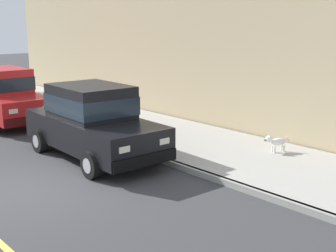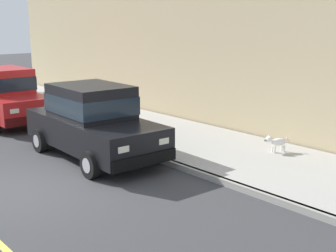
% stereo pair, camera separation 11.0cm
% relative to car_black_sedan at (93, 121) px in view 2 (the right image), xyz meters
% --- Properties ---
extents(ground_plane, '(80.00, 80.00, 0.00)m').
position_rel_car_black_sedan_xyz_m(ground_plane, '(-2.17, -0.92, -0.98)').
color(ground_plane, '#38383A').
extents(curb, '(0.16, 64.00, 0.14)m').
position_rel_car_black_sedan_xyz_m(curb, '(1.03, -0.92, -0.91)').
color(curb, gray).
rests_on(curb, ground).
extents(sidewalk, '(3.60, 64.00, 0.14)m').
position_rel_car_black_sedan_xyz_m(sidewalk, '(2.83, -0.92, -0.91)').
color(sidewalk, '#A8A59E').
rests_on(sidewalk, ground).
extents(car_black_sedan, '(2.16, 4.66, 1.92)m').
position_rel_car_black_sedan_xyz_m(car_black_sedan, '(0.00, 0.00, 0.00)').
color(car_black_sedan, black).
rests_on(car_black_sedan, ground).
extents(car_red_sedan, '(2.07, 4.62, 1.92)m').
position_rel_car_black_sedan_xyz_m(car_red_sedan, '(-0.08, 5.74, 0.00)').
color(car_red_sedan, red).
rests_on(car_red_sedan, ground).
extents(dog_white, '(0.70, 0.41, 0.49)m').
position_rel_car_black_sedan_xyz_m(dog_white, '(3.60, -3.21, -0.55)').
color(dog_white, white).
rests_on(dog_white, sidewalk).
extents(building_facade, '(0.50, 20.00, 4.61)m').
position_rel_car_black_sedan_xyz_m(building_facade, '(4.93, 3.71, 1.32)').
color(building_facade, tan).
rests_on(building_facade, ground).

